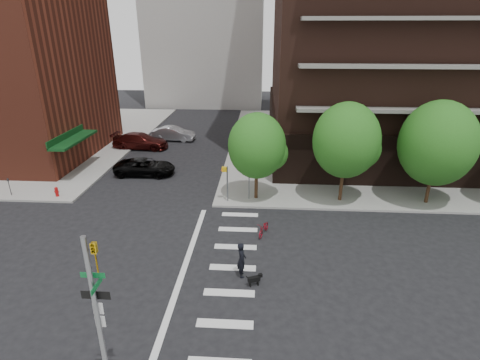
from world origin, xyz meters
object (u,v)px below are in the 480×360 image
object	(u,v)px
parked_car_maroon	(140,141)
dog_walker	(242,260)
traffic_signal	(101,333)
parked_car_silver	(174,134)
fire_hydrant	(57,191)
parked_car_black	(145,167)
scooter	(264,228)

from	to	relation	value
parked_car_maroon	dog_walker	bearing A→B (deg)	-148.47
traffic_signal	parked_car_silver	distance (m)	31.51
traffic_signal	dog_walker	distance (m)	8.13
fire_hydrant	parked_car_maroon	xyz separation A→B (m)	(2.30, 12.49, 0.27)
parked_car_black	parked_car_maroon	size ratio (longest dim) A/B	0.89
traffic_signal	scooter	size ratio (longest dim) A/B	3.80
parked_car_black	parked_car_maroon	bearing A→B (deg)	19.44
fire_hydrant	scooter	xyz separation A→B (m)	(15.09, -4.28, -0.14)
parked_car_maroon	parked_car_silver	distance (m)	4.23
fire_hydrant	parked_car_black	bearing A→B (deg)	45.66
scooter	fire_hydrant	bearing A→B (deg)	-177.51
parked_car_black	dog_walker	size ratio (longest dim) A/B	2.69
traffic_signal	scooter	world-z (taller)	traffic_signal
parked_car_black	parked_car_silver	xyz separation A→B (m)	(0.00, 10.63, 0.08)
scooter	parked_car_maroon	bearing A→B (deg)	145.64
fire_hydrant	parked_car_maroon	distance (m)	12.71
dog_walker	fire_hydrant	bearing A→B (deg)	45.36
fire_hydrant	scooter	size ratio (longest dim) A/B	0.46
fire_hydrant	parked_car_maroon	size ratio (longest dim) A/B	0.13
parked_car_maroon	parked_car_black	bearing A→B (deg)	-157.59
dog_walker	parked_car_silver	bearing A→B (deg)	6.81
traffic_signal	dog_walker	size ratio (longest dim) A/B	3.22
fire_hydrant	parked_car_silver	size ratio (longest dim) A/B	0.16
parked_car_silver	dog_walker	size ratio (longest dim) A/B	2.52
scooter	dog_walker	size ratio (longest dim) A/B	0.85
parked_car_silver	scooter	xyz separation A→B (m)	(10.09, -20.02, -0.36)
scooter	dog_walker	distance (m)	4.32
parked_car_black	parked_car_maroon	world-z (taller)	parked_car_maroon
parked_car_black	dog_walker	xyz separation A→B (m)	(9.00, -13.54, 0.23)
traffic_signal	parked_car_black	bearing A→B (deg)	103.85
traffic_signal	parked_car_black	xyz separation A→B (m)	(-5.03, 20.41, -2.00)
traffic_signal	parked_car_silver	bearing A→B (deg)	99.21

